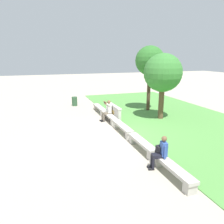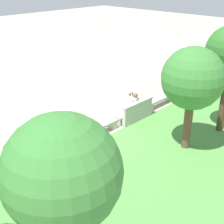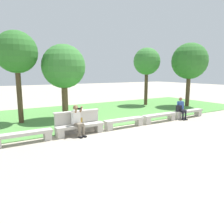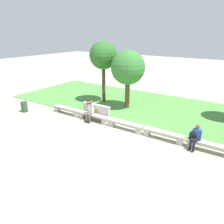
{
  "view_description": "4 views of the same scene",
  "coord_description": "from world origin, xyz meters",
  "views": [
    {
      "loc": [
        10.38,
        -4.09,
        4.05
      ],
      "look_at": [
        -0.76,
        -0.35,
        1.02
      ],
      "focal_mm": 35.0,
      "sensor_mm": 36.0,
      "label": 1
    },
    {
      "loc": [
        8.46,
        8.99,
        6.76
      ],
      "look_at": [
        -0.99,
        -0.08,
        0.79
      ],
      "focal_mm": 50.0,
      "sensor_mm": 36.0,
      "label": 2
    },
    {
      "loc": [
        -6.03,
        -8.6,
        2.69
      ],
      "look_at": [
        -1.1,
        -0.61,
        0.98
      ],
      "focal_mm": 35.0,
      "sensor_mm": 36.0,
      "label": 3
    },
    {
      "loc": [
        5.86,
        -10.15,
        5.37
      ],
      "look_at": [
        -0.87,
        -0.05,
        0.91
      ],
      "focal_mm": 35.0,
      "sensor_mm": 36.0,
      "label": 4
    }
  ],
  "objects": [
    {
      "name": "tree_far_back",
      "position": [
        -1.8,
        3.39,
        2.98
      ],
      "size": [
        2.43,
        2.43,
        4.23
      ],
      "color": "brown",
      "rests_on": "ground"
    },
    {
      "name": "backrest_wall_with_plaque",
      "position": [
        -2.35,
        0.34,
        0.52
      ],
      "size": [
        2.09,
        0.24,
        1.01
      ],
      "color": "#B7B2A8",
      "rests_on": "ground"
    },
    {
      "name": "ground_plane",
      "position": [
        0.0,
        0.0,
        0.0
      ],
      "size": [
        80.0,
        80.0,
        0.0
      ],
      "primitive_type": "plane",
      "color": "#A89E8C"
    },
    {
      "name": "tree_right_background",
      "position": [
        5.84,
        5.27,
        3.52
      ],
      "size": [
        2.16,
        2.16,
        4.64
      ],
      "color": "#4C3826",
      "rests_on": "ground"
    },
    {
      "name": "bench_near",
      "position": [
        -2.35,
        0.0,
        0.31
      ],
      "size": [
        2.19,
        0.4,
        0.45
      ],
      "color": "#B7B2A8",
      "rests_on": "ground"
    },
    {
      "name": "person_photographer",
      "position": [
        -2.51,
        -0.08,
        0.74
      ],
      "size": [
        0.51,
        0.76,
        1.32
      ],
      "color": "black",
      "rests_on": "ground"
    },
    {
      "name": "bench_mid",
      "position": [
        0.0,
        0.0,
        0.31
      ],
      "size": [
        2.19,
        0.4,
        0.45
      ],
      "color": "#B7B2A8",
      "rests_on": "ground"
    },
    {
      "name": "backpack",
      "position": [
        3.82,
        -0.03,
        0.63
      ],
      "size": [
        0.28,
        0.24,
        0.43
      ],
      "color": "black",
      "rests_on": "bench_end"
    },
    {
      "name": "bench_end",
      "position": [
        4.7,
        0.0,
        0.31
      ],
      "size": [
        2.19,
        0.4,
        0.45
      ],
      "color": "#B7B2A8",
      "rests_on": "ground"
    },
    {
      "name": "person_distant",
      "position": [
        3.98,
        -0.06,
        0.67
      ],
      "size": [
        0.48,
        0.72,
        1.26
      ],
      "color": "black",
      "rests_on": "ground"
    },
    {
      "name": "bench_main",
      "position": [
        -4.7,
        0.0,
        0.31
      ],
      "size": [
        2.19,
        0.4,
        0.45
      ],
      "color": "#B7B2A8",
      "rests_on": "ground"
    },
    {
      "name": "bench_far",
      "position": [
        2.35,
        0.0,
        0.31
      ],
      "size": [
        2.19,
        0.4,
        0.45
      ],
      "color": "#B7B2A8",
      "rests_on": "ground"
    },
    {
      "name": "trash_bin",
      "position": [
        -7.5,
        -1.38,
        0.38
      ],
      "size": [
        0.44,
        0.44,
        0.75
      ],
      "primitive_type": "cylinder",
      "color": "#2D5133",
      "rests_on": "ground"
    },
    {
      "name": "grass_strip",
      "position": [
        0.0,
        4.38,
        0.01
      ],
      "size": [
        23.59,
        8.0,
        0.03
      ],
      "primitive_type": "cube",
      "color": "#518E42",
      "rests_on": "ground"
    }
  ]
}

